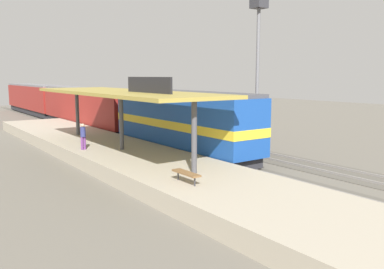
# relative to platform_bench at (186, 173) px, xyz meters

# --- Properties ---
(ground_plane) EXTENTS (120.00, 120.00, 0.00)m
(ground_plane) POSITION_rel_platform_bench_xyz_m (8.00, 9.32, -1.34)
(ground_plane) COLOR #666056
(track_near) EXTENTS (3.20, 110.00, 0.16)m
(track_near) POSITION_rel_platform_bench_xyz_m (6.00, 9.32, -1.31)
(track_near) COLOR #565249
(track_near) RESTS_ON ground
(track_far) EXTENTS (3.20, 110.00, 0.16)m
(track_far) POSITION_rel_platform_bench_xyz_m (10.60, 9.32, -1.31)
(track_far) COLOR #565249
(track_far) RESTS_ON ground
(platform) EXTENTS (6.00, 44.00, 0.90)m
(platform) POSITION_rel_platform_bench_xyz_m (1.40, 9.32, -0.89)
(platform) COLOR #A89E89
(platform) RESTS_ON ground
(station_canopy) EXTENTS (5.20, 18.00, 4.70)m
(station_canopy) POSITION_rel_platform_bench_xyz_m (1.40, 9.23, 3.19)
(station_canopy) COLOR #47474C
(station_canopy) RESTS_ON platform
(platform_bench) EXTENTS (0.44, 1.70, 0.50)m
(platform_bench) POSITION_rel_platform_bench_xyz_m (0.00, 0.00, 0.00)
(platform_bench) COLOR #333338
(platform_bench) RESTS_ON platform
(locomotive) EXTENTS (2.93, 14.43, 4.44)m
(locomotive) POSITION_rel_platform_bench_xyz_m (6.00, 9.16, 1.07)
(locomotive) COLOR #28282D
(locomotive) RESTS_ON track_near
(passenger_carriage_front) EXTENTS (2.90, 20.00, 4.24)m
(passenger_carriage_front) POSITION_rel_platform_bench_xyz_m (6.00, 27.16, 0.97)
(passenger_carriage_front) COLOR #28282D
(passenger_carriage_front) RESTS_ON track_near
(passenger_carriage_rear) EXTENTS (2.90, 20.00, 4.24)m
(passenger_carriage_rear) POSITION_rel_platform_bench_xyz_m (6.00, 47.96, 0.97)
(passenger_carriage_rear) COLOR #28282D
(passenger_carriage_rear) RESTS_ON track_near
(freight_car) EXTENTS (2.80, 12.00, 3.54)m
(freight_car) POSITION_rel_platform_bench_xyz_m (10.60, 17.50, 0.63)
(freight_car) COLOR #28282D
(freight_car) RESTS_ON track_far
(light_mast) EXTENTS (1.10, 1.10, 11.70)m
(light_mast) POSITION_rel_platform_bench_xyz_m (13.80, 9.53, 7.05)
(light_mast) COLOR slate
(light_mast) RESTS_ON ground
(person_waiting) EXTENTS (0.34, 0.34, 1.71)m
(person_waiting) POSITION_rel_platform_bench_xyz_m (-0.68, 10.69, 0.51)
(person_waiting) COLOR #663375
(person_waiting) RESTS_ON platform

